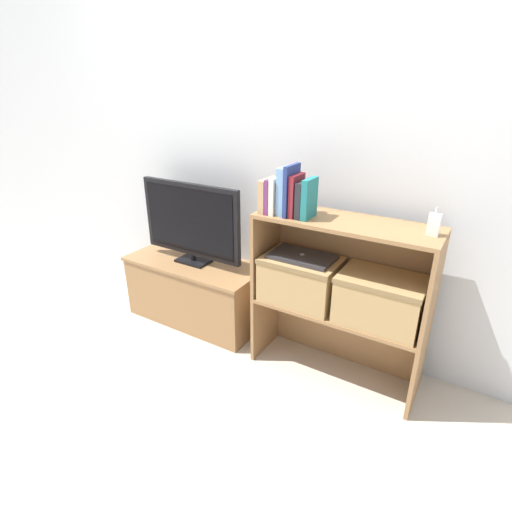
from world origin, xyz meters
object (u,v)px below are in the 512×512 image
Objects in this scene: book_teal at (309,199)px; storage_basket_left at (301,277)px; tv_stand at (196,291)px; book_tan at (268,195)px; tv at (191,222)px; book_charcoal at (303,200)px; book_plum at (273,195)px; baby_monitor at (434,225)px; book_ivory at (278,195)px; book_skyblue at (285,191)px; book_maroon at (296,196)px; book_navy at (291,190)px; storage_basket_right at (381,298)px; laptop at (302,256)px.

book_teal is 0.46m from storage_basket_left.
tv_stand is 0.99m from book_tan.
book_charcoal is at bearing -6.41° from tv.
book_plum reaches higher than baby_monitor.
book_ivory is at bearing 0.00° from book_tan.
book_plum is 0.07m from book_skyblue.
book_maroon is 0.64m from baby_monitor.
book_skyblue reaches higher than tv_stand.
baby_monitor is 0.73m from storage_basket_left.
book_tan is at bearing 180.00° from book_ivory.
book_tan is 0.95× the size of book_charcoal.
book_skyblue reaches higher than book_plum.
book_navy reaches higher than tv.
book_skyblue is 0.71m from storage_basket_right.
book_charcoal is 1.40× the size of baby_monitor.
laptop is (-0.04, 0.04, -0.33)m from book_teal.
book_navy reaches higher than storage_basket_left.
storage_basket_left is 1.00× the size of storage_basket_right.
storage_basket_left is at bearing 0.00° from laptop.
laptop reaches higher than storage_basket_left.
tv_stand is 1.60m from baby_monitor.
tv is 2.91× the size of book_navy.
book_navy reaches higher than book_teal.
book_ivory is at bearing -162.02° from storage_basket_left.
book_skyblue reaches higher than book_charcoal.
book_charcoal reaches higher than book_tan.
book_ivory is at bearing 0.00° from book_plum.
laptop is at bearing 15.12° from book_plum.
laptop is at bearing 24.94° from book_skyblue.
book_teal is 0.48× the size of storage_basket_left.
storage_basket_left is (0.81, -0.05, 0.33)m from tv_stand.
book_teal is at bearing 0.00° from book_charcoal.
storage_basket_right is (1.24, -0.05, -0.17)m from tv.
book_charcoal is at bearing 0.00° from book_navy.
book_charcoal is 0.53× the size of laptop.
baby_monitor is (0.70, 0.06, -0.07)m from book_skyblue.
book_maroon is at bearing 0.00° from book_plum.
book_maroon is at bearing -174.84° from baby_monitor.
baby_monitor is at bearing 1.41° from laptop.
tv_stand is 0.87m from storage_basket_left.
baby_monitor is at bearing 5.16° from book_maroon.
book_ivory is 0.17m from book_teal.
baby_monitor reaches higher than laptop.
book_plum and book_charcoal have the same top height.
book_plum is (0.65, -0.09, 0.78)m from tv_stand.
book_teal is 0.57m from baby_monitor.
tv_stand is at bearing 176.40° from laptop.
book_ivory reaches higher than laptop.
tv_stand is 2.28× the size of storage_basket_right.
tv_stand is 1.02m from book_plum.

